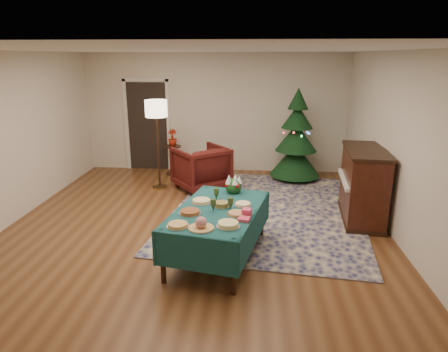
# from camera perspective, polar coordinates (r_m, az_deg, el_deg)

# --- Properties ---
(room_shell) EXTENTS (7.00, 7.00, 7.00)m
(room_shell) POSITION_cam_1_polar(r_m,az_deg,el_deg) (5.88, -4.49, 4.29)
(room_shell) COLOR #593319
(room_shell) RESTS_ON ground
(doorway) EXTENTS (1.08, 0.04, 2.16)m
(doorway) POSITION_cam_1_polar(r_m,az_deg,el_deg) (9.61, -10.87, 7.37)
(doorway) COLOR black
(doorway) RESTS_ON ground
(rug) EXTENTS (3.71, 4.58, 0.02)m
(rug) POSITION_cam_1_polar(r_m,az_deg,el_deg) (7.11, 6.23, -4.84)
(rug) COLOR #131749
(rug) RESTS_ON ground
(buffet_table) EXTENTS (1.40, 1.96, 0.69)m
(buffet_table) POSITION_cam_1_polar(r_m,az_deg,el_deg) (5.30, -0.87, -6.11)
(buffet_table) COLOR black
(buffet_table) RESTS_ON ground
(platter_0) EXTENTS (0.27, 0.27, 0.04)m
(platter_0) POSITION_cam_1_polar(r_m,az_deg,el_deg) (4.74, -6.61, -6.99)
(platter_0) COLOR silver
(platter_0) RESTS_ON buffet_table
(platter_1) EXTENTS (0.31, 0.31, 0.15)m
(platter_1) POSITION_cam_1_polar(r_m,az_deg,el_deg) (4.65, -3.30, -6.89)
(platter_1) COLOR silver
(platter_1) RESTS_ON buffet_table
(platter_2) EXTENTS (0.29, 0.29, 0.06)m
(platter_2) POSITION_cam_1_polar(r_m,az_deg,el_deg) (4.71, 0.60, -6.95)
(platter_2) COLOR silver
(platter_2) RESTS_ON buffet_table
(platter_3) EXTENTS (0.29, 0.29, 0.05)m
(platter_3) POSITION_cam_1_polar(r_m,az_deg,el_deg) (5.10, -4.89, -5.16)
(platter_3) COLOR silver
(platter_3) RESTS_ON buffet_table
(platter_4) EXTENTS (0.26, 0.26, 0.04)m
(platter_4) POSITION_cam_1_polar(r_m,az_deg,el_deg) (5.05, 1.83, -5.40)
(platter_4) COLOR silver
(platter_4) RESTS_ON buffet_table
(platter_5) EXTENTS (0.28, 0.28, 0.05)m
(platter_5) POSITION_cam_1_polar(r_m,az_deg,el_deg) (5.46, -3.25, -3.62)
(platter_5) COLOR silver
(platter_5) RESTS_ON buffet_table
(platter_6) EXTENTS (0.22, 0.22, 0.07)m
(platter_6) POSITION_cam_1_polar(r_m,az_deg,el_deg) (5.31, -0.33, -4.10)
(platter_6) COLOR silver
(platter_6) RESTS_ON buffet_table
(platter_7) EXTENTS (0.24, 0.24, 0.04)m
(platter_7) POSITION_cam_1_polar(r_m,az_deg,el_deg) (5.36, 2.71, -4.06)
(platter_7) COLOR silver
(platter_7) RESTS_ON buffet_table
(goblet_0) EXTENTS (0.07, 0.07, 0.16)m
(goblet_0) POSITION_cam_1_polar(r_m,az_deg,el_deg) (5.56, -1.11, -2.53)
(goblet_0) COLOR #2D471E
(goblet_0) RESTS_ON buffet_table
(goblet_1) EXTENTS (0.07, 0.07, 0.16)m
(goblet_1) POSITION_cam_1_polar(r_m,az_deg,el_deg) (5.20, 0.95, -3.91)
(goblet_1) COLOR #2D471E
(goblet_1) RESTS_ON buffet_table
(goblet_2) EXTENTS (0.07, 0.07, 0.16)m
(goblet_2) POSITION_cam_1_polar(r_m,az_deg,el_deg) (5.15, -1.54, -4.12)
(goblet_2) COLOR #2D471E
(goblet_2) RESTS_ON buffet_table
(napkin_stack) EXTENTS (0.17, 0.17, 0.04)m
(napkin_stack) POSITION_cam_1_polar(r_m,az_deg,el_deg) (4.89, 2.87, -6.17)
(napkin_stack) COLOR #E03E5B
(napkin_stack) RESTS_ON buffet_table
(gift_box) EXTENTS (0.13, 0.13, 0.09)m
(gift_box) POSITION_cam_1_polar(r_m,az_deg,el_deg) (5.02, 3.26, -5.20)
(gift_box) COLOR #E53F65
(gift_box) RESTS_ON buffet_table
(centerpiece) EXTENTS (0.25, 0.25, 0.29)m
(centerpiece) POSITION_cam_1_polar(r_m,az_deg,el_deg) (5.83, 1.35, -1.24)
(centerpiece) COLOR #1E4C1E
(centerpiece) RESTS_ON buffet_table
(armchair) EXTENTS (1.29, 1.28, 0.97)m
(armchair) POSITION_cam_1_polar(r_m,az_deg,el_deg) (8.08, -3.32, 1.47)
(armchair) COLOR #44110E
(armchair) RESTS_ON ground
(floor_lamp) EXTENTS (0.44, 0.44, 1.80)m
(floor_lamp) POSITION_cam_1_polar(r_m,az_deg,el_deg) (8.02, -9.64, 8.72)
(floor_lamp) COLOR #A57F3F
(floor_lamp) RESTS_ON ground
(side_table) EXTENTS (0.37, 0.37, 0.66)m
(side_table) POSITION_cam_1_polar(r_m,az_deg,el_deg) (9.22, -7.26, 2.24)
(side_table) COLOR black
(side_table) RESTS_ON ground
(potted_plant) EXTENTS (0.21, 0.37, 0.21)m
(potted_plant) POSITION_cam_1_polar(r_m,az_deg,el_deg) (9.12, -7.37, 4.95)
(potted_plant) COLOR #A1200B
(potted_plant) RESTS_ON side_table
(christmas_tree) EXTENTS (1.21, 1.21, 1.99)m
(christmas_tree) POSITION_cam_1_polar(r_m,az_deg,el_deg) (8.77, 10.28, 5.17)
(christmas_tree) COLOR black
(christmas_tree) RESTS_ON ground
(piano) EXTENTS (0.78, 1.44, 1.20)m
(piano) POSITION_cam_1_polar(r_m,az_deg,el_deg) (6.90, 19.23, -1.31)
(piano) COLOR black
(piano) RESTS_ON ground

